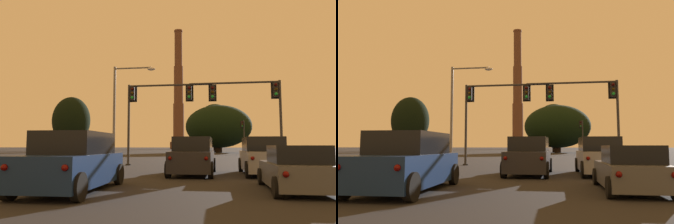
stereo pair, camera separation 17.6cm
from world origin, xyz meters
TOP-DOWN VIEW (x-y plane):
  - hatchback_right_lane_second at (3.48, 10.30)m, footprint 1.90×4.11m
  - suv_left_lane_second at (-3.45, 9.34)m, footprint 2.25×4.96m
  - suv_right_lane_front at (3.29, 16.33)m, footprint 2.15×4.92m
  - suv_center_lane_front at (-0.14, 15.88)m, footprint 2.20×4.94m
  - traffic_light_far_right at (5.41, 55.77)m, footprint 0.78×0.50m
  - traffic_light_overhead_right at (3.20, 22.94)m, footprint 6.84×0.50m
  - traffic_light_overhead_left at (-3.27, 23.12)m, footprint 6.74×0.50m
  - street_lamp at (-6.46, 24.39)m, footprint 3.41×0.36m
  - smokestack at (-15.98, 144.93)m, footprint 7.77×7.77m
  - treeline_left_mid at (0.61, 73.82)m, footprint 8.40×7.56m
  - treeline_far_left at (1.36, 69.40)m, footprint 13.94×12.55m
  - treeline_right_mid at (-33.54, 73.35)m, footprint 9.07×8.17m

SIDE VIEW (x-z plane):
  - hatchback_right_lane_second at x=3.48m, z-range -0.05..1.38m
  - suv_left_lane_second at x=-3.45m, z-range -0.03..1.83m
  - suv_right_lane_front at x=3.29m, z-range -0.03..1.83m
  - suv_center_lane_front at x=-0.14m, z-range -0.03..1.83m
  - traffic_light_far_right at x=5.41m, z-range 0.90..6.64m
  - traffic_light_overhead_left at x=-3.27m, z-range 1.64..7.66m
  - traffic_light_overhead_right at x=3.20m, z-range 1.65..7.67m
  - street_lamp at x=-6.46m, z-range 0.97..8.74m
  - treeline_far_left at x=1.36m, z-range 0.50..10.53m
  - treeline_left_mid at x=0.61m, z-range 0.79..11.67m
  - treeline_right_mid at x=-33.54m, z-range 0.87..14.03m
  - smokestack at x=-15.98m, z-range -5.91..48.68m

